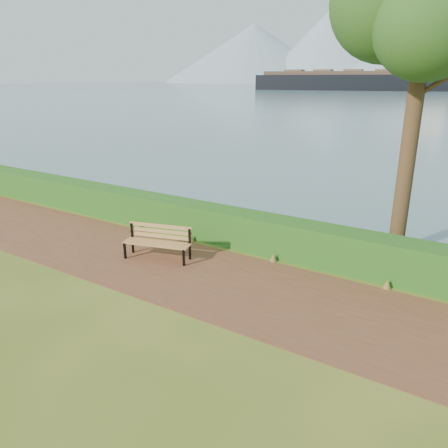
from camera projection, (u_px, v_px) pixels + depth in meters
The scene contains 5 objects.
ground at pixel (177, 275), 10.69m from camera, with size 140.00×140.00×0.00m, color #435A19.
path at pixel (185, 271), 10.93m from camera, with size 40.00×3.40×0.01m, color brown.
hedge at pixel (233, 227), 12.61m from camera, with size 32.00×0.85×1.00m, color #184C15.
bench at pixel (158, 240), 11.58m from camera, with size 1.87×1.00×0.90m.
cargo_ship at pixel (368, 81), 165.89m from camera, with size 80.60×28.42×24.20m.
Camera 1 is at (6.23, -7.57, 4.60)m, focal length 35.00 mm.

